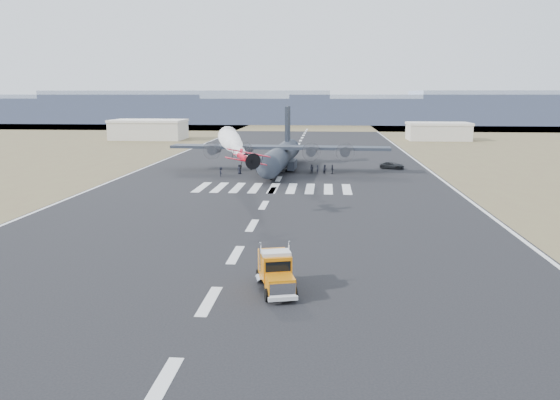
# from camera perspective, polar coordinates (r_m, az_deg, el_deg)

# --- Properties ---
(ground) EXTENTS (500.00, 500.00, 0.00)m
(ground) POSITION_cam_1_polar(r_m,az_deg,el_deg) (41.82, -7.40, -10.43)
(ground) COLOR black
(ground) RESTS_ON ground
(scrub_far) EXTENTS (500.00, 80.00, 0.00)m
(scrub_far) POSITION_cam_1_polar(r_m,az_deg,el_deg) (268.57, 3.04, 7.74)
(scrub_far) COLOR brown
(scrub_far) RESTS_ON ground
(runway_markings) EXTENTS (60.00, 260.00, 0.01)m
(runway_markings) POSITION_cam_1_polar(r_m,az_deg,el_deg) (99.54, -0.13, 2.22)
(runway_markings) COLOR silver
(runway_markings) RESTS_ON ground
(ridge_seg_b) EXTENTS (150.00, 50.00, 15.00)m
(ridge_seg_b) POSITION_cam_1_polar(r_m,az_deg,el_deg) (328.72, -20.35, 8.98)
(ridge_seg_b) COLOR #808CA2
(ridge_seg_b) RESTS_ON ground
(ridge_seg_c) EXTENTS (150.00, 50.00, 17.00)m
(ridge_seg_c) POSITION_cam_1_polar(r_m,az_deg,el_deg) (307.02, -9.15, 9.61)
(ridge_seg_c) COLOR #808CA2
(ridge_seg_c) RESTS_ON ground
(ridge_seg_d) EXTENTS (150.00, 50.00, 13.00)m
(ridge_seg_d) POSITION_cam_1_polar(r_m,az_deg,el_deg) (298.25, 3.24, 9.31)
(ridge_seg_d) COLOR #808CA2
(ridge_seg_d) RESTS_ON ground
(ridge_seg_e) EXTENTS (150.00, 50.00, 15.00)m
(ridge_seg_e) POSITION_cam_1_polar(r_m,az_deg,el_deg) (303.40, 15.77, 9.14)
(ridge_seg_e) COLOR #808CA2
(ridge_seg_e) RESTS_ON ground
(hangar_left) EXTENTS (24.50, 14.50, 6.70)m
(hangar_left) POSITION_cam_1_polar(r_m,az_deg,el_deg) (193.12, -13.54, 7.20)
(hangar_left) COLOR #B6B1A2
(hangar_left) RESTS_ON ground
(hangar_right) EXTENTS (20.50, 12.50, 5.90)m
(hangar_right) POSITION_cam_1_polar(r_m,az_deg,el_deg) (192.09, 16.20, 6.93)
(hangar_right) COLOR #B6B1A2
(hangar_right) RESTS_ON ground
(semi_truck) EXTENTS (3.82, 7.28, 3.20)m
(semi_truck) POSITION_cam_1_polar(r_m,az_deg,el_deg) (43.18, -0.45, -7.41)
(semi_truck) COLOR black
(semi_truck) RESTS_ON ground
(aerobatic_biplane) EXTENTS (5.59, 5.27, 2.75)m
(aerobatic_biplane) POSITION_cam_1_polar(r_m,az_deg,el_deg) (68.91, -3.56, 4.41)
(aerobatic_biplane) COLOR red
(smoke_trail) EXTENTS (9.24, 29.67, 3.56)m
(smoke_trail) POSITION_cam_1_polar(r_m,az_deg,el_deg) (93.62, -5.21, 6.26)
(smoke_trail) COLOR white
(transport_aircraft) EXTENTS (43.56, 35.86, 12.58)m
(transport_aircraft) POSITION_cam_1_polar(r_m,az_deg,el_deg) (110.61, 0.06, 4.79)
(transport_aircraft) COLOR #1D1F2C
(transport_aircraft) RESTS_ON ground
(support_vehicle) EXTENTS (5.50, 3.71, 1.40)m
(support_vehicle) POSITION_cam_1_polar(r_m,az_deg,el_deg) (115.52, 11.63, 3.56)
(support_vehicle) COLOR black
(support_vehicle) RESTS_ON ground
(crew_a) EXTENTS (0.72, 0.66, 1.59)m
(crew_a) POSITION_cam_1_polar(r_m,az_deg,el_deg) (108.22, -2.39, 3.34)
(crew_a) COLOR black
(crew_a) RESTS_ON ground
(crew_b) EXTENTS (1.04, 1.02, 1.85)m
(crew_b) POSITION_cam_1_polar(r_m,az_deg,el_deg) (105.74, 4.73, 3.20)
(crew_b) COLOR black
(crew_b) RESTS_ON ground
(crew_c) EXTENTS (0.92, 1.24, 1.74)m
(crew_c) POSITION_cam_1_polar(r_m,az_deg,el_deg) (103.12, -6.20, 2.94)
(crew_c) COLOR black
(crew_c) RESTS_ON ground
(crew_d) EXTENTS (0.55, 1.02, 1.70)m
(crew_d) POSITION_cam_1_polar(r_m,az_deg,el_deg) (106.68, 5.49, 3.22)
(crew_d) COLOR black
(crew_d) RESTS_ON ground
(crew_e) EXTENTS (1.07, 0.89, 1.88)m
(crew_e) POSITION_cam_1_polar(r_m,az_deg,el_deg) (105.96, -4.25, 3.23)
(crew_e) COLOR black
(crew_e) RESTS_ON ground
(crew_f) EXTENTS (1.52, 0.70, 1.57)m
(crew_f) POSITION_cam_1_polar(r_m,az_deg,el_deg) (102.71, -0.64, 2.93)
(crew_f) COLOR black
(crew_f) RESTS_ON ground
(crew_g) EXTENTS (0.49, 0.59, 1.60)m
(crew_g) POSITION_cam_1_polar(r_m,az_deg,el_deg) (106.85, 3.96, 3.23)
(crew_g) COLOR black
(crew_g) RESTS_ON ground
(crew_h) EXTENTS (1.03, 0.96, 1.81)m
(crew_h) POSITION_cam_1_polar(r_m,az_deg,el_deg) (106.42, 3.34, 3.26)
(crew_h) COLOR black
(crew_h) RESTS_ON ground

